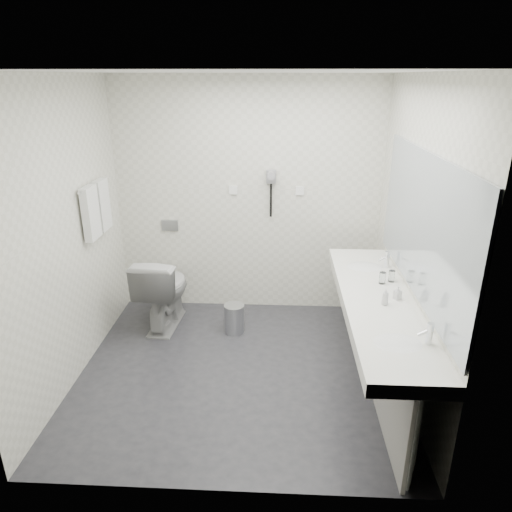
{
  "coord_description": "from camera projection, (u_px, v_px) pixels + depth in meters",
  "views": [
    {
      "loc": [
        0.34,
        -3.51,
        2.47
      ],
      "look_at": [
        0.15,
        0.15,
        1.05
      ],
      "focal_mm": 32.64,
      "sensor_mm": 36.0,
      "label": 1
    }
  ],
  "objects": [
    {
      "name": "floor",
      "position": [
        238.0,
        370.0,
        4.18
      ],
      "size": [
        2.8,
        2.8,
        0.0
      ],
      "primitive_type": "plane",
      "color": "#2A2A2F",
      "rests_on": "ground"
    },
    {
      "name": "ceiling",
      "position": [
        234.0,
        72.0,
        3.27
      ],
      "size": [
        2.8,
        2.8,
        0.0
      ],
      "primitive_type": "plane",
      "rotation": [
        3.14,
        0.0,
        0.0
      ],
      "color": "white",
      "rests_on": "wall_back"
    },
    {
      "name": "wall_back",
      "position": [
        247.0,
        199.0,
        4.94
      ],
      "size": [
        2.8,
        0.0,
        2.8
      ],
      "primitive_type": "plane",
      "rotation": [
        1.57,
        0.0,
        0.0
      ],
      "color": "white",
      "rests_on": "floor"
    },
    {
      "name": "wall_front",
      "position": [
        215.0,
        318.0,
        2.51
      ],
      "size": [
        2.8,
        0.0,
        2.8
      ],
      "primitive_type": "plane",
      "rotation": [
        -1.57,
        0.0,
        0.0
      ],
      "color": "white",
      "rests_on": "floor"
    },
    {
      "name": "wall_left",
      "position": [
        66.0,
        236.0,
        3.79
      ],
      "size": [
        0.0,
        2.6,
        2.6
      ],
      "primitive_type": "plane",
      "rotation": [
        1.57,
        0.0,
        1.57
      ],
      "color": "white",
      "rests_on": "floor"
    },
    {
      "name": "wall_right",
      "position": [
        413.0,
        242.0,
        3.66
      ],
      "size": [
        0.0,
        2.6,
        2.6
      ],
      "primitive_type": "plane",
      "rotation": [
        1.57,
        0.0,
        -1.57
      ],
      "color": "white",
      "rests_on": "floor"
    },
    {
      "name": "vanity_counter",
      "position": [
        378.0,
        304.0,
        3.65
      ],
      "size": [
        0.55,
        2.2,
        0.1
      ],
      "primitive_type": "cube",
      "color": "white",
      "rests_on": "floor"
    },
    {
      "name": "vanity_panel",
      "position": [
        376.0,
        351.0,
        3.8
      ],
      "size": [
        0.03,
        2.15,
        0.75
      ],
      "primitive_type": "cube",
      "color": "#98958F",
      "rests_on": "floor"
    },
    {
      "name": "vanity_post_near",
      "position": [
        413.0,
        445.0,
        2.83
      ],
      "size": [
        0.06,
        0.06,
        0.75
      ],
      "primitive_type": "cylinder",
      "color": "silver",
      "rests_on": "floor"
    },
    {
      "name": "vanity_post_far",
      "position": [
        360.0,
        295.0,
        4.77
      ],
      "size": [
        0.06,
        0.06,
        0.75
      ],
      "primitive_type": "cylinder",
      "color": "silver",
      "rests_on": "floor"
    },
    {
      "name": "mirror",
      "position": [
        422.0,
        225.0,
        3.4
      ],
      "size": [
        0.02,
        2.2,
        1.05
      ],
      "primitive_type": "cube",
      "color": "#B2BCC6",
      "rests_on": "wall_right"
    },
    {
      "name": "basin_near",
      "position": [
        397.0,
        345.0,
        3.03
      ],
      "size": [
        0.4,
        0.31,
        0.05
      ],
      "primitive_type": "ellipsoid",
      "color": "white",
      "rests_on": "vanity_counter"
    },
    {
      "name": "basin_far",
      "position": [
        364.0,
        268.0,
        4.24
      ],
      "size": [
        0.4,
        0.31,
        0.05
      ],
      "primitive_type": "ellipsoid",
      "color": "white",
      "rests_on": "vanity_counter"
    },
    {
      "name": "faucet_near",
      "position": [
        430.0,
        334.0,
        2.99
      ],
      "size": [
        0.04,
        0.04,
        0.15
      ],
      "primitive_type": "cylinder",
      "color": "silver",
      "rests_on": "vanity_counter"
    },
    {
      "name": "faucet_far",
      "position": [
        387.0,
        259.0,
        4.2
      ],
      "size": [
        0.04,
        0.04,
        0.15
      ],
      "primitive_type": "cylinder",
      "color": "silver",
      "rests_on": "vanity_counter"
    },
    {
      "name": "soap_bottle_a",
      "position": [
        398.0,
        293.0,
        3.6
      ],
      "size": [
        0.07,
        0.07,
        0.11
      ],
      "primitive_type": "imported",
      "rotation": [
        0.0,
        0.0,
        0.52
      ],
      "color": "beige",
      "rests_on": "vanity_counter"
    },
    {
      "name": "soap_bottle_c",
      "position": [
        385.0,
        297.0,
        3.51
      ],
      "size": [
        0.06,
        0.06,
        0.13
      ],
      "primitive_type": "imported",
      "rotation": [
        0.0,
        0.0,
        -0.12
      ],
      "color": "beige",
      "rests_on": "vanity_counter"
    },
    {
      "name": "glass_left",
      "position": [
        382.0,
        278.0,
        3.87
      ],
      "size": [
        0.06,
        0.06,
        0.1
      ],
      "primitive_type": "cylinder",
      "rotation": [
        0.0,
        0.0,
        0.13
      ],
      "color": "silver",
      "rests_on": "vanity_counter"
    },
    {
      "name": "glass_right",
      "position": [
        392.0,
        276.0,
        3.91
      ],
      "size": [
        0.07,
        0.07,
        0.1
      ],
      "primitive_type": "cylinder",
      "rotation": [
        0.0,
        0.0,
        0.35
      ],
      "color": "silver",
      "rests_on": "vanity_counter"
    },
    {
      "name": "toilet",
      "position": [
        164.0,
        290.0,
        4.83
      ],
      "size": [
        0.5,
        0.81,
        0.79
      ],
      "primitive_type": "imported",
      "rotation": [
        0.0,
        0.0,
        3.06
      ],
      "color": "white",
      "rests_on": "floor"
    },
    {
      "name": "flush_plate",
      "position": [
        170.0,
        225.0,
        5.07
      ],
      "size": [
        0.18,
        0.02,
        0.12
      ],
      "primitive_type": "cube",
      "color": "#B2B5BA",
      "rests_on": "wall_back"
    },
    {
      "name": "pedal_bin",
      "position": [
        234.0,
        319.0,
        4.76
      ],
      "size": [
        0.21,
        0.21,
        0.29
      ],
      "primitive_type": "cylinder",
      "rotation": [
        0.0,
        0.0,
        0.02
      ],
      "color": "#B2B5BA",
      "rests_on": "floor"
    },
    {
      "name": "bin_lid",
      "position": [
        234.0,
        306.0,
        4.71
      ],
      "size": [
        0.21,
        0.21,
        0.02
      ],
      "primitive_type": "cylinder",
      "color": "#B2B5BA",
      "rests_on": "pedal_bin"
    },
    {
      "name": "towel_rail",
      "position": [
        92.0,
        185.0,
        4.19
      ],
      "size": [
        0.02,
        0.62,
        0.02
      ],
      "primitive_type": "cylinder",
      "rotation": [
        1.57,
        0.0,
        0.0
      ],
      "color": "silver",
      "rests_on": "wall_left"
    },
    {
      "name": "towel_near",
      "position": [
        91.0,
        213.0,
        4.14
      ],
      "size": [
        0.07,
        0.24,
        0.48
      ],
      "primitive_type": "cube",
      "color": "white",
      "rests_on": "towel_rail"
    },
    {
      "name": "towel_far",
      "position": [
        102.0,
        205.0,
        4.4
      ],
      "size": [
        0.07,
        0.24,
        0.48
      ],
      "primitive_type": "cube",
      "color": "white",
      "rests_on": "towel_rail"
    },
    {
      "name": "dryer_cradle",
      "position": [
        271.0,
        177.0,
        4.81
      ],
      "size": [
        0.1,
        0.04,
        0.14
      ],
      "primitive_type": "cube",
      "color": "gray",
      "rests_on": "wall_back"
    },
    {
      "name": "dryer_barrel",
      "position": [
        271.0,
        175.0,
        4.73
      ],
      "size": [
        0.08,
        0.14,
        0.08
      ],
      "primitive_type": "cylinder",
      "rotation": [
        1.57,
        0.0,
        0.0
      ],
      "color": "gray",
      "rests_on": "dryer_cradle"
    },
    {
      "name": "dryer_cord",
      "position": [
        271.0,
        200.0,
        4.88
      ],
      "size": [
        0.02,
        0.02,
        0.35
      ],
      "primitive_type": "cylinder",
      "color": "black",
      "rests_on": "dryer_cradle"
    },
    {
      "name": "switch_plate_a",
      "position": [
        233.0,
        190.0,
        4.9
      ],
      "size": [
        0.09,
        0.02,
        0.09
      ],
      "primitive_type": "cube",
      "color": "white",
      "rests_on": "wall_back"
    },
    {
      "name": "switch_plate_b",
      "position": [
        300.0,
        191.0,
        4.86
      ],
      "size": [
        0.09,
        0.02,
        0.09
      ],
      "primitive_type": "cube",
      "color": "white",
      "rests_on": "wall_back"
    }
  ]
}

